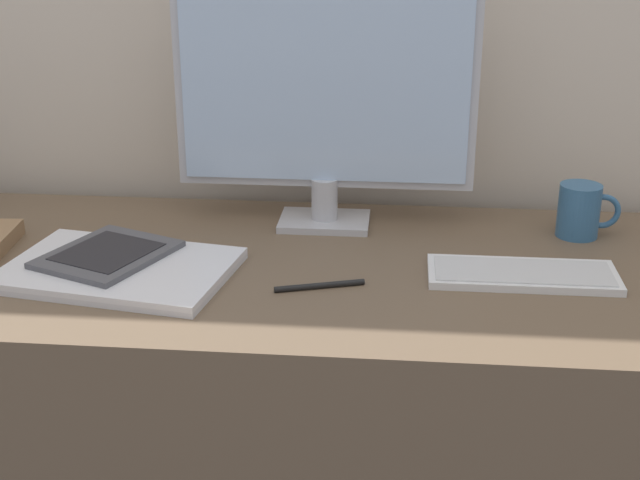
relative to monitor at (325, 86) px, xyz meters
The scene contains 7 objects.
desk 0.63m from the monitor, 108.60° to the right, with size 1.60×0.60×0.70m.
monitor is the anchor object (origin of this frame).
keyboard 0.45m from the monitor, 33.04° to the right, with size 0.28×0.11×0.01m.
laptop 0.45m from the monitor, 139.16° to the right, with size 0.37×0.28×0.02m.
ereader 0.45m from the monitor, 144.49° to the right, with size 0.22×0.24×0.01m.
coffee_mug 0.48m from the monitor, ahead, with size 0.10×0.07×0.09m.
pen 0.37m from the monitor, 86.40° to the right, with size 0.13×0.05×0.01m.
Camera 1 is at (0.19, -1.08, 1.25)m, focal length 50.00 mm.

